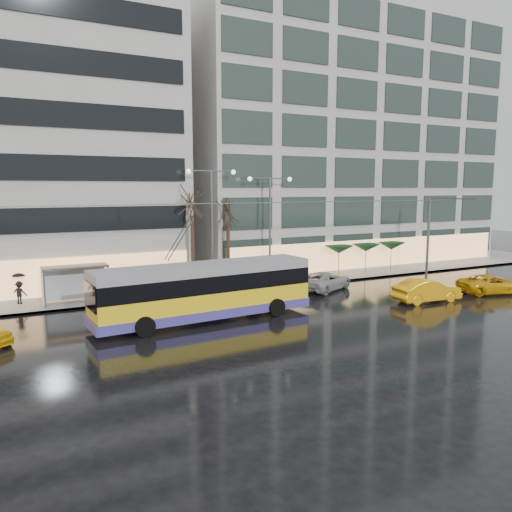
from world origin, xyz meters
TOP-DOWN VIEW (x-y plane):
  - ground at (0.00, 0.00)m, footprint 140.00×140.00m
  - sidewalk at (2.00, 14.00)m, footprint 80.00×10.00m
  - kerb at (2.00, 9.05)m, footprint 80.00×0.10m
  - building_right at (19.00, 19.00)m, footprint 32.00×14.00m
  - trolleybus at (-1.73, 2.82)m, footprint 13.40×5.42m
  - catenary at (1.00, 7.94)m, footprint 42.24×5.12m
  - bus_shelter at (-8.38, 10.69)m, footprint 4.20×1.60m
  - street_lamp_near at (2.00, 10.80)m, footprint 3.96×0.36m
  - street_lamp_far at (7.00, 10.80)m, footprint 3.96×0.36m
  - tree_a at (0.50, 11.00)m, footprint 3.20×3.20m
  - tree_b at (3.50, 11.20)m, footprint 3.20×3.20m
  - parasol_a at (14.00, 11.00)m, footprint 2.50×2.50m
  - parasol_b at (17.00, 11.00)m, footprint 2.50×2.50m
  - parasol_c at (20.00, 11.00)m, footprint 2.50×2.50m
  - taxi_b at (13.69, 0.42)m, footprint 4.96×2.08m
  - taxi_c at (20.14, 0.20)m, footprint 5.51×3.77m
  - sedan_silver at (9.73, 6.93)m, footprint 5.66×4.35m
  - pedestrian_a at (-5.42, 9.40)m, footprint 1.05×1.07m
  - pedestrian_b at (-3.36, 11.19)m, footprint 0.97×0.85m
  - pedestrian_c at (-11.40, 11.79)m, footprint 1.14×1.10m

SIDE VIEW (x-z plane):
  - ground at x=0.00m, z-range 0.00..0.00m
  - sidewalk at x=2.00m, z-range 0.00..0.15m
  - kerb at x=2.00m, z-range 0.00..0.15m
  - taxi_c at x=20.14m, z-range 0.00..1.40m
  - sedan_silver at x=9.73m, z-range 0.00..1.43m
  - taxi_b at x=13.69m, z-range 0.00..1.59m
  - pedestrian_b at x=-3.36m, z-range 0.15..1.83m
  - pedestrian_c at x=-11.40m, z-range 0.21..2.32m
  - pedestrian_a at x=-5.42m, z-range 0.50..2.69m
  - trolleybus at x=-1.73m, z-range -1.41..4.73m
  - bus_shelter at x=-8.38m, z-range 0.71..3.22m
  - parasol_a at x=14.00m, z-range 1.12..3.77m
  - parasol_b at x=17.00m, z-range 1.12..3.77m
  - parasol_c at x=20.00m, z-range 1.12..3.77m
  - catenary at x=1.00m, z-range 0.75..7.75m
  - street_lamp_far at x=7.00m, z-range 1.45..9.98m
  - street_lamp_near at x=2.00m, z-range 1.48..10.51m
  - tree_b at x=3.50m, z-range 2.55..10.25m
  - tree_a at x=0.50m, z-range 2.89..11.29m
  - building_right at x=19.00m, z-range 0.15..25.15m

